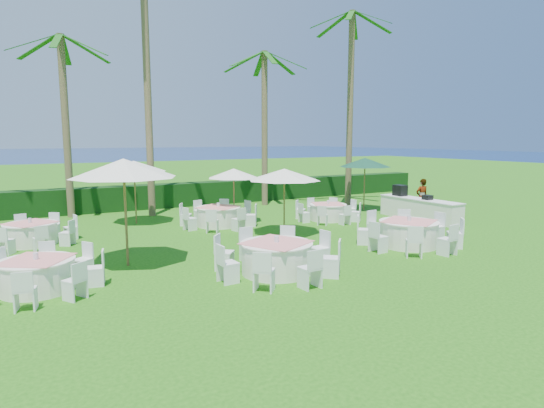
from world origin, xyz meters
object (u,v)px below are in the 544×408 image
at_px(banquet_table_e, 218,216).
at_px(umbrella_a, 124,168).
at_px(banquet_table_c, 409,233).
at_px(buffet_table, 419,208).
at_px(banquet_table_a, 37,274).
at_px(staff_person, 422,197).
at_px(umbrella_c, 134,166).
at_px(umbrella_b, 284,175).
at_px(banquet_table_f, 328,212).
at_px(umbrella_d, 234,173).
at_px(banquet_table_d, 31,233).
at_px(umbrella_green, 365,162).
at_px(banquet_table_b, 277,257).

height_order(banquet_table_e, umbrella_a, umbrella_a).
height_order(banquet_table_c, buffet_table, buffet_table).
bearing_deg(banquet_table_e, buffet_table, -19.33).
xyz_separation_m(banquet_table_a, buffet_table, (14.96, 2.48, 0.10)).
bearing_deg(staff_person, umbrella_c, -11.71).
xyz_separation_m(umbrella_b, staff_person, (7.75, 0.68, -1.38)).
height_order(banquet_table_f, staff_person, staff_person).
bearing_deg(umbrella_a, umbrella_d, 40.54).
distance_m(banquet_table_d, umbrella_green, 14.79).
distance_m(umbrella_c, staff_person, 12.84).
xyz_separation_m(banquet_table_d, umbrella_a, (2.31, -4.17, 2.33)).
relative_size(banquet_table_c, banquet_table_d, 1.14).
bearing_deg(banquet_table_a, buffet_table, 9.41).
distance_m(umbrella_a, umbrella_d, 6.96).
distance_m(banquet_table_a, banquet_table_d, 5.31).
xyz_separation_m(banquet_table_b, buffet_table, (9.39, 3.97, 0.06)).
xyz_separation_m(umbrella_a, umbrella_d, (5.26, 4.50, -0.64)).
bearing_deg(banquet_table_b, banquet_table_d, 129.45).
height_order(banquet_table_a, staff_person, staff_person).
bearing_deg(banquet_table_f, staff_person, -13.07).
bearing_deg(banquet_table_f, umbrella_b, -151.75).
bearing_deg(banquet_table_f, umbrella_green, 24.10).
bearing_deg(banquet_table_c, umbrella_b, 128.00).
relative_size(banquet_table_a, banquet_table_b, 0.89).
distance_m(umbrella_a, umbrella_green, 13.17).
height_order(umbrella_b, buffet_table, umbrella_b).
xyz_separation_m(banquet_table_b, umbrella_b, (2.60, 4.05, 1.79)).
xyz_separation_m(banquet_table_f, buffet_table, (3.57, -1.81, 0.12)).
bearing_deg(umbrella_a, banquet_table_d, 118.94).
height_order(banquet_table_a, banquet_table_f, banquet_table_a).
xyz_separation_m(banquet_table_b, banquet_table_e, (1.15, 6.86, -0.03)).
bearing_deg(umbrella_a, staff_person, 8.74).
height_order(banquet_table_d, umbrella_a, umbrella_a).
relative_size(banquet_table_d, staff_person, 1.74).
xyz_separation_m(banquet_table_a, umbrella_green, (14.62, 5.73, 1.97)).
height_order(banquet_table_b, umbrella_green, umbrella_green).
bearing_deg(umbrella_green, umbrella_a, -159.58).
distance_m(banquet_table_d, umbrella_a, 5.31).
distance_m(banquet_table_d, umbrella_b, 8.84).
distance_m(banquet_table_d, buffet_table, 15.25).
relative_size(umbrella_d, buffet_table, 0.57).
bearing_deg(umbrella_a, banquet_table_e, 43.58).
xyz_separation_m(banquet_table_e, umbrella_a, (-4.44, -4.23, 2.31)).
xyz_separation_m(banquet_table_b, umbrella_d, (1.98, 7.13, 1.65)).
bearing_deg(banquet_table_d, banquet_table_b, -50.55).
bearing_deg(staff_person, banquet_table_d, 0.32).
relative_size(banquet_table_c, umbrella_d, 1.47).
distance_m(banquet_table_f, umbrella_a, 9.92).
relative_size(umbrella_c, buffet_table, 0.66).
xyz_separation_m(umbrella_green, staff_person, (1.30, -2.50, -1.51)).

